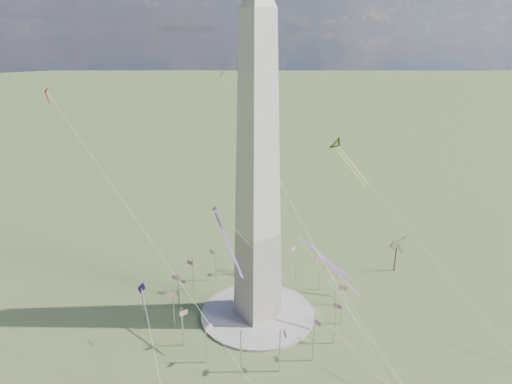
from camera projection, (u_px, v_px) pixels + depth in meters
ground at (258, 315)px, 145.04m from camera, size 2000.00×2000.00×0.00m
plaza at (258, 314)px, 144.90m from camera, size 36.00×36.00×0.80m
washington_monument at (258, 171)px, 128.87m from camera, size 15.56×15.56×100.00m
flagpole_ring at (258, 295)px, 142.59m from camera, size 54.40×54.40×13.00m
tree_near at (397, 246)px, 168.29m from camera, size 8.19×8.19×14.33m
kite_delta_black at (338, 147)px, 156.95m from camera, size 6.16×16.68×13.95m
kite_diamond_purple at (142, 291)px, 126.67m from camera, size 1.69×2.83×8.99m
kite_streamer_left at (327, 262)px, 136.15m from camera, size 5.70×18.39×12.83m
kite_streamer_mid at (224, 233)px, 126.82m from camera, size 4.24×19.66×13.55m
kite_streamer_right at (317, 251)px, 154.94m from camera, size 11.07×17.41×13.45m
kite_small_red at (46, 92)px, 127.92m from camera, size 1.29×2.00×4.40m
kite_small_white at (222, 76)px, 160.31m from camera, size 1.43×2.27×5.06m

